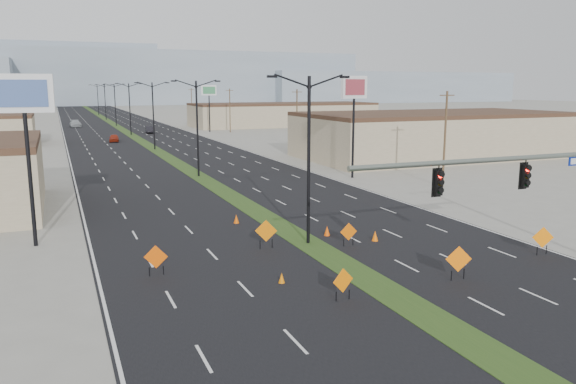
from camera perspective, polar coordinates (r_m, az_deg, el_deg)
name	(u,v)px	position (r m, az deg, el deg)	size (l,w,h in m)	color
ground	(428,317)	(24.49, 14.06, -12.23)	(600.00, 600.00, 0.00)	gray
road_surface	(129,134)	(119.14, -15.88, 5.74)	(25.00, 400.00, 0.02)	black
median_strip	(129,134)	(119.14, -15.88, 5.74)	(2.00, 400.00, 0.04)	#254318
building_se_near	(435,136)	(79.30, 14.69, 5.51)	(36.00, 18.00, 5.50)	tan
building_se_far	(283,115)	(138.21, -0.48, 7.80)	(44.00, 16.00, 5.00)	tan
mesa_center	(157,78)	(322.51, -13.15, 11.21)	(220.00, 50.00, 28.00)	gray
mesa_east	(385,87)	(363.84, 9.85, 10.45)	(160.00, 50.00, 18.00)	gray
mesa_backdrop	(18,74)	(338.43, -25.72, 10.75)	(140.00, 50.00, 32.00)	gray
signal_mast	(553,182)	(30.28, 25.34, 0.88)	(16.30, 0.60, 8.00)	slate
streetlight_0	(309,155)	(33.21, 2.12, 3.78)	(5.15, 0.24, 10.02)	black
streetlight_1	(197,125)	(59.71, -9.20, 6.71)	(5.15, 0.24, 10.02)	black
streetlight_2	(153,114)	(87.15, -13.53, 7.76)	(5.15, 0.24, 10.02)	black
streetlight_3	(130,107)	(114.87, -15.78, 8.28)	(5.15, 0.24, 10.02)	black
streetlight_4	(115,103)	(142.69, -17.16, 8.60)	(5.15, 0.24, 10.02)	black
streetlight_5	(105,101)	(170.57, -18.09, 8.81)	(5.15, 0.24, 10.02)	black
streetlight_6	(98,99)	(198.49, -18.76, 8.96)	(5.15, 0.24, 10.02)	black
utility_pole_0	(445,138)	(54.84, 15.65, 5.33)	(1.60, 0.20, 9.00)	#4C3823
utility_pole_1	(297,118)	(85.09, 0.91, 7.48)	(1.60, 0.20, 9.00)	#4C3823
utility_pole_2	(230,110)	(118.00, -5.92, 8.31)	(1.60, 0.20, 9.00)	#4C3823
utility_pole_3	(192,105)	(151.84, -9.76, 8.73)	(1.60, 0.20, 9.00)	#4C3823
car_left	(114,138)	(101.63, -17.26, 5.25)	(1.54, 3.83, 1.31)	#9C2511
car_mid	(149,130)	(118.76, -13.90, 6.15)	(1.48, 4.25, 1.40)	black
car_far	(75,124)	(142.53, -20.79, 6.52)	(2.27, 5.59, 1.62)	#A1A7AA
construction_sign_0	(156,258)	(29.09, -13.28, -6.54)	(1.15, 0.41, 1.59)	#D64C04
construction_sign_1	(343,282)	(25.31, 5.61, -9.07)	(1.10, 0.28, 1.49)	orange
construction_sign_2	(266,232)	(32.97, -2.25, -4.06)	(1.20, 0.57, 1.73)	#D96904
construction_sign_3	(349,233)	(33.71, 6.17, -4.12)	(1.07, 0.12, 1.42)	#DC5904
construction_sign_4	(459,260)	(28.91, 16.94, -6.64)	(1.25, 0.46, 1.74)	#FF6E05
construction_sign_5	(543,238)	(34.92, 24.47, -4.32)	(1.14, 0.50, 1.62)	orange
cone_0	(282,278)	(27.50, -0.65, -8.73)	(0.32, 0.32, 0.53)	#D86C04
cone_1	(375,236)	(35.10, 8.83, -4.44)	(0.39, 0.39, 0.66)	#EC6004
cone_2	(327,231)	(35.99, 3.99, -3.96)	(0.39, 0.39, 0.65)	#EC4F04
cone_3	(236,219)	(39.28, -5.27, -2.74)	(0.38, 0.38, 0.64)	#DB5104
pole_sign_west	(24,106)	(35.85, -25.25, 7.90)	(3.32, 0.62, 10.12)	black
pole_sign_east_near	(354,94)	(58.44, 6.74, 9.82)	(3.38, 1.27, 10.48)	black
pole_sign_east_far	(209,94)	(119.20, -8.03, 9.85)	(3.14, 1.20, 9.70)	black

